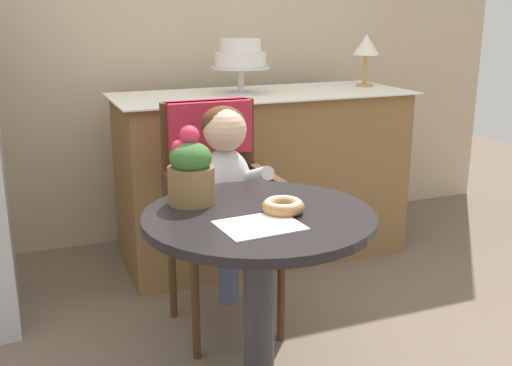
{
  "coord_description": "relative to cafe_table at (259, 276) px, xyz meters",
  "views": [
    {
      "loc": [
        -0.67,
        -1.64,
        1.32
      ],
      "look_at": [
        0.05,
        0.15,
        0.77
      ],
      "focal_mm": 42.81,
      "sensor_mm": 36.0,
      "label": 1
    }
  ],
  "objects": [
    {
      "name": "back_wall",
      "position": [
        0.0,
        1.85,
        0.84
      ],
      "size": [
        4.8,
        0.1,
        2.7
      ],
      "primitive_type": "cube",
      "color": "#C1AD8E",
      "rests_on": "ground"
    },
    {
      "name": "cafe_table",
      "position": [
        0.0,
        0.0,
        0.0
      ],
      "size": [
        0.72,
        0.72,
        0.72
      ],
      "color": "black",
      "rests_on": "ground"
    },
    {
      "name": "wicker_chair",
      "position": [
        0.09,
        0.69,
        0.13
      ],
      "size": [
        0.42,
        0.45,
        0.95
      ],
      "rotation": [
        0.0,
        0.0,
        0.05
      ],
      "color": "#472D19",
      "rests_on": "ground"
    },
    {
      "name": "seated_child",
      "position": [
        0.09,
        0.54,
        0.17
      ],
      "size": [
        0.27,
        0.32,
        0.73
      ],
      "color": "silver",
      "rests_on": "ground"
    },
    {
      "name": "paper_napkin",
      "position": [
        -0.04,
        -0.11,
        0.21
      ],
      "size": [
        0.24,
        0.2,
        0.0
      ],
      "primitive_type": "cube",
      "rotation": [
        0.0,
        0.0,
        0.07
      ],
      "color": "white",
      "rests_on": "cafe_table"
    },
    {
      "name": "donut_front",
      "position": [
        0.07,
        -0.03,
        0.23
      ],
      "size": [
        0.13,
        0.13,
        0.04
      ],
      "color": "#AD7542",
      "rests_on": "cafe_table"
    },
    {
      "name": "flower_vase",
      "position": [
        -0.16,
        0.17,
        0.32
      ],
      "size": [
        0.15,
        0.15,
        0.25
      ],
      "color": "brown",
      "rests_on": "cafe_table"
    },
    {
      "name": "display_counter",
      "position": [
        0.55,
        1.3,
        -0.05
      ],
      "size": [
        1.56,
        0.62,
        0.9
      ],
      "color": "olive",
      "rests_on": "ground"
    },
    {
      "name": "tiered_cake_stand",
      "position": [
        0.43,
        1.3,
        0.58
      ],
      "size": [
        0.3,
        0.3,
        0.28
      ],
      "color": "silver",
      "rests_on": "display_counter"
    },
    {
      "name": "table_lamp",
      "position": [
        1.19,
        1.34,
        0.61
      ],
      "size": [
        0.15,
        0.15,
        0.28
      ],
      "color": "#B28C47",
      "rests_on": "display_counter"
    }
  ]
}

